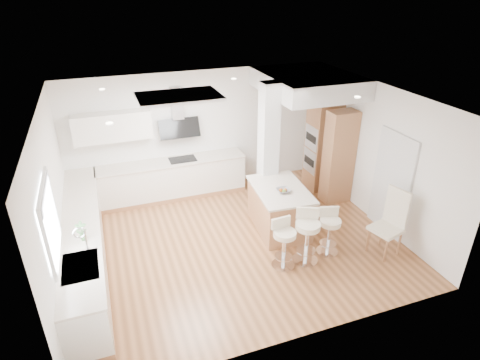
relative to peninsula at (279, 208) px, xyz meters
name	(u,v)px	position (x,y,z in m)	size (l,w,h in m)	color
ground	(236,241)	(-0.99, -0.17, -0.46)	(6.00, 6.00, 0.00)	#A1663B
ceiling	(236,241)	(-0.99, -0.17, -0.46)	(6.00, 5.00, 0.02)	silver
wall_back	(200,132)	(-0.99, 2.33, 0.94)	(6.00, 0.04, 2.80)	white
wall_left	(54,206)	(-3.99, -0.17, 0.94)	(0.04, 5.00, 2.80)	white
wall_right	(376,154)	(2.01, -0.17, 0.94)	(0.04, 5.00, 2.80)	white
skylight	(179,97)	(-1.78, 0.43, 2.31)	(4.10, 2.10, 0.06)	silver
window_left	(49,218)	(-3.94, -1.07, 1.24)	(0.06, 1.28, 1.07)	white
doorway_right	(391,185)	(1.99, -0.77, 0.54)	(0.05, 1.00, 2.10)	#4A433A
counter_left	(84,243)	(-3.68, 0.06, 0.00)	(0.63, 4.50, 1.35)	#B2784C
counter_back	(165,170)	(-1.90, 2.06, 0.24)	(3.62, 0.63, 2.50)	#B2784C
pillar	(268,150)	(0.06, 0.78, 0.94)	(0.35, 0.35, 2.80)	silver
soffit	(307,83)	(1.11, 1.23, 2.14)	(1.78, 2.20, 0.40)	silver
oven_column	(328,151)	(1.69, 1.06, 0.59)	(0.63, 1.21, 2.10)	#B2784C
peninsula	(279,208)	(0.00, 0.00, 0.00)	(1.09, 1.55, 0.97)	#B2784C
bar_stool_a	(284,241)	(-0.44, -1.13, 0.06)	(0.44, 0.44, 0.92)	white
bar_stool_b	(307,234)	(0.00, -1.13, 0.11)	(0.59, 0.59, 1.01)	white
bar_stool_c	(329,229)	(0.51, -1.05, 0.05)	(0.50, 0.50, 0.90)	white
dining_chair	(391,220)	(1.56, -1.39, 0.22)	(0.60, 0.60, 1.27)	beige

